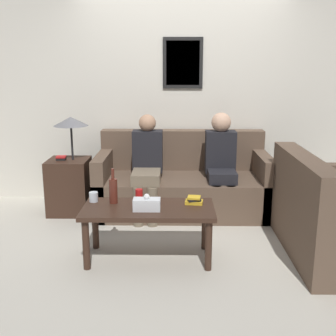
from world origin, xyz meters
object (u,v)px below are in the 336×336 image
object	(u,v)px
couch_side	(335,222)
person_left	(147,163)
wine_bottle	(113,190)
coffee_table	(148,215)
drinking_glass	(94,197)
person_right	(221,160)
couch_main	(183,185)

from	to	relation	value
couch_side	person_left	world-z (taller)	person_left
couch_side	wine_bottle	size ratio (longest dim) A/B	4.53
couch_side	coffee_table	size ratio (longest dim) A/B	1.25
couch_side	person_left	distance (m)	2.05
drinking_glass	person_left	bearing A→B (deg)	67.05
couch_side	wine_bottle	xyz separation A→B (m)	(-1.98, -0.00, 0.29)
wine_bottle	drinking_glass	size ratio (longest dim) A/B	3.57
person_left	person_right	xyz separation A→B (m)	(0.83, 0.02, 0.03)
coffee_table	person_right	bearing A→B (deg)	57.07
coffee_table	person_right	distance (m)	1.40
person_right	couch_main	bearing A→B (deg)	160.97
couch_side	coffee_table	distance (m)	1.67
coffee_table	couch_main	bearing A→B (deg)	76.09
couch_main	wine_bottle	size ratio (longest dim) A/B	6.24
person_right	couch_side	bearing A→B (deg)	-48.68
wine_bottle	couch_side	bearing A→B (deg)	0.02
person_right	wine_bottle	bearing A→B (deg)	-135.65
couch_side	coffee_table	xyz separation A→B (m)	(-1.67, -0.12, 0.10)
wine_bottle	person_right	world-z (taller)	person_right
couch_main	person_left	world-z (taller)	person_left
coffee_table	drinking_glass	xyz separation A→B (m)	(-0.50, 0.15, 0.11)
wine_bottle	drinking_glass	bearing A→B (deg)	169.74
drinking_glass	person_left	world-z (taller)	person_left
coffee_table	drinking_glass	distance (m)	0.54
couch_main	wine_bottle	world-z (taller)	couch_main
person_left	person_right	world-z (taller)	person_right
drinking_glass	person_right	world-z (taller)	person_right
couch_side	person_left	xyz separation A→B (m)	(-1.75, 1.02, 0.30)
wine_bottle	person_left	distance (m)	1.05
wine_bottle	person_right	xyz separation A→B (m)	(1.07, 1.04, 0.04)
couch_main	person_right	size ratio (longest dim) A/B	1.69
couch_main	couch_side	world-z (taller)	same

